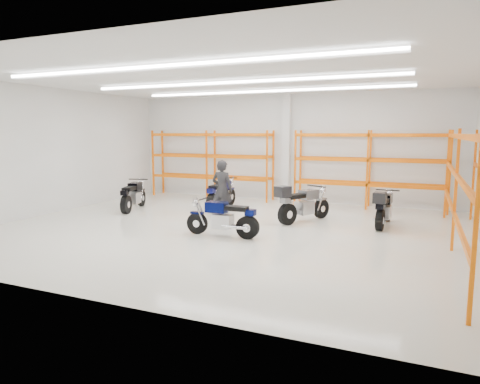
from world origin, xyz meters
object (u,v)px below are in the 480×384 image
at_px(standing_man, 222,190).
at_px(structural_column, 286,148).
at_px(motorcycle_back_d, 383,209).
at_px(motorcycle_main, 225,219).
at_px(motorcycle_back_a, 133,196).
at_px(motorcycle_back_c, 301,204).
at_px(motorcycle_back_b, 221,195).

relative_size(standing_man, structural_column, 0.45).
bearing_deg(motorcycle_back_d, standing_man, -169.97).
bearing_deg(structural_column, motorcycle_main, -87.35).
height_order(motorcycle_back_a, motorcycle_back_d, motorcycle_back_d).
xyz_separation_m(motorcycle_back_a, motorcycle_back_d, (8.90, 0.70, 0.04)).
bearing_deg(motorcycle_back_c, motorcycle_back_a, -176.76).
bearing_deg(motorcycle_back_d, motorcycle_back_a, -175.53).
distance_m(motorcycle_main, motorcycle_back_a, 5.49).
bearing_deg(motorcycle_back_b, structural_column, 57.86).
distance_m(motorcycle_main, motorcycle_back_d, 5.00).
distance_m(standing_man, structural_column, 4.80).
bearing_deg(motorcycle_back_d, motorcycle_main, -142.17).
bearing_deg(motorcycle_back_a, standing_man, -3.05).
height_order(motorcycle_back_b, structural_column, structural_column).
height_order(motorcycle_back_a, standing_man, standing_man).
bearing_deg(standing_man, structural_column, -100.44).
distance_m(motorcycle_back_c, standing_man, 2.64).
height_order(motorcycle_main, standing_man, standing_man).
height_order(motorcycle_back_c, structural_column, structural_column).
bearing_deg(motorcycle_back_c, motorcycle_back_d, 7.55).
relative_size(motorcycle_back_c, standing_man, 1.13).
bearing_deg(motorcycle_back_b, motorcycle_back_a, -151.30).
bearing_deg(structural_column, motorcycle_back_c, -66.60).
bearing_deg(standing_man, motorcycle_back_d, -170.27).
height_order(motorcycle_back_a, motorcycle_back_b, motorcycle_back_b).
relative_size(motorcycle_back_b, motorcycle_back_c, 1.04).
height_order(motorcycle_main, motorcycle_back_c, motorcycle_back_c).
bearing_deg(structural_column, motorcycle_back_b, -122.14).
relative_size(motorcycle_back_b, standing_man, 1.18).
relative_size(motorcycle_main, motorcycle_back_a, 0.98).
xyz_separation_m(motorcycle_main, standing_man, (-1.13, 2.17, 0.50)).
xyz_separation_m(motorcycle_back_b, motorcycle_back_d, (6.01, -0.89, 0.02)).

